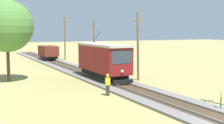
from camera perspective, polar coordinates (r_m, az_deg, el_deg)
name	(u,v)px	position (r m, az deg, el deg)	size (l,w,h in m)	color
red_tram	(103,60)	(29.75, -1.75, 0.49)	(2.60, 8.54, 4.79)	maroon
freight_car	(48,52)	(50.82, -12.62, 1.95)	(2.40, 5.20, 2.31)	maroon
utility_pole_near_tram	(138,45)	(29.90, 5.23, 3.35)	(1.40, 0.46, 7.16)	brown
utility_pole_mid	(94,44)	(40.10, -3.63, 3.69)	(1.40, 0.26, 6.65)	brown
utility_pole_far	(65,38)	(52.34, -9.39, 4.84)	(1.40, 0.41, 7.86)	brown
trackside_signal_marker	(221,101)	(19.82, 20.94, -7.22)	(0.21, 0.21, 1.18)	black
track_worker	(108,84)	(22.72, -0.87, -4.33)	(0.43, 0.33, 1.78)	#38332D
tree_left_near	(7,26)	(30.65, -20.28, 6.76)	(5.27, 5.27, 8.30)	#4C3823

